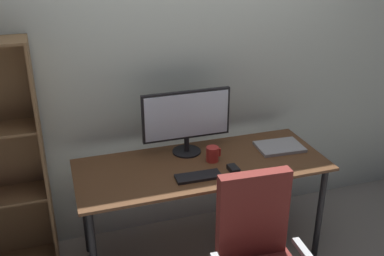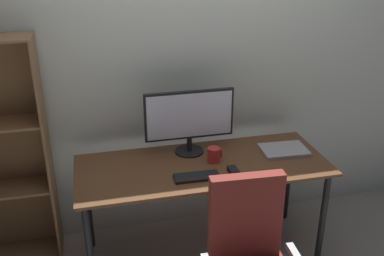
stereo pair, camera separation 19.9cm
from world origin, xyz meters
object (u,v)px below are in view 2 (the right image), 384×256
(mouse, at_px, (233,170))
(laptop, at_px, (284,150))
(desk, at_px, (203,175))
(keyboard, at_px, (197,177))
(monitor, at_px, (189,118))
(coffee_mug, at_px, (214,155))

(mouse, relative_size, laptop, 0.30)
(desk, height_order, laptop, laptop)
(keyboard, bearing_deg, mouse, 4.12)
(keyboard, xyz_separation_m, laptop, (0.69, 0.22, 0.00))
(desk, bearing_deg, monitor, 103.36)
(mouse, bearing_deg, coffee_mug, 112.57)
(desk, relative_size, monitor, 2.72)
(desk, xyz_separation_m, monitor, (-0.05, 0.19, 0.34))
(laptop, bearing_deg, monitor, 170.59)
(desk, relative_size, laptop, 5.25)
(desk, bearing_deg, mouse, -44.31)
(monitor, height_order, laptop, monitor)
(laptop, bearing_deg, mouse, -152.04)
(keyboard, bearing_deg, coffee_mug, 50.11)
(mouse, xyz_separation_m, coffee_mug, (-0.08, 0.18, 0.04))
(desk, distance_m, laptop, 0.61)
(desk, relative_size, keyboard, 5.79)
(desk, bearing_deg, keyboard, -116.64)
(desk, bearing_deg, laptop, 4.71)
(desk, height_order, monitor, monitor)
(coffee_mug, bearing_deg, mouse, -65.65)
(coffee_mug, relative_size, laptop, 0.32)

